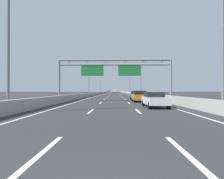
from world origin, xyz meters
name	(u,v)px	position (x,y,z in m)	size (l,w,h in m)	color
ground_plane	(115,93)	(0.00, 100.00, 0.00)	(260.00, 260.00, 0.00)	#2D2D30
lane_dash_left_0	(42,153)	(-1.80, 3.50, 0.01)	(0.16, 3.00, 0.01)	white
lane_dash_left_1	(91,111)	(-1.80, 12.50, 0.01)	(0.16, 3.00, 0.01)	white
lane_dash_left_2	(101,103)	(-1.80, 21.50, 0.01)	(0.16, 3.00, 0.01)	white
lane_dash_left_3	(105,99)	(-1.80, 30.50, 0.01)	(0.16, 3.00, 0.01)	white
lane_dash_left_4	(107,97)	(-1.80, 39.50, 0.01)	(0.16, 3.00, 0.01)	white
lane_dash_left_5	(108,96)	(-1.80, 48.50, 0.01)	(0.16, 3.00, 0.01)	white
lane_dash_left_6	(109,95)	(-1.80, 57.50, 0.01)	(0.16, 3.00, 0.01)	white
lane_dash_left_7	(110,95)	(-1.80, 66.50, 0.01)	(0.16, 3.00, 0.01)	white
lane_dash_left_8	(111,94)	(-1.80, 75.50, 0.01)	(0.16, 3.00, 0.01)	white
lane_dash_left_9	(111,94)	(-1.80, 84.50, 0.01)	(0.16, 3.00, 0.01)	white
lane_dash_left_10	(112,93)	(-1.80, 93.50, 0.01)	(0.16, 3.00, 0.01)	white
lane_dash_left_11	(112,93)	(-1.80, 102.50, 0.01)	(0.16, 3.00, 0.01)	white
lane_dash_left_12	(112,93)	(-1.80, 111.50, 0.01)	(0.16, 3.00, 0.01)	white
lane_dash_left_13	(112,93)	(-1.80, 120.50, 0.01)	(0.16, 3.00, 0.01)	white
lane_dash_left_14	(112,93)	(-1.80, 129.50, 0.01)	(0.16, 3.00, 0.01)	white
lane_dash_left_15	(113,93)	(-1.80, 138.50, 0.01)	(0.16, 3.00, 0.01)	white
lane_dash_left_16	(113,92)	(-1.80, 147.50, 0.01)	(0.16, 3.00, 0.01)	white
lane_dash_left_17	(113,92)	(-1.80, 156.50, 0.01)	(0.16, 3.00, 0.01)	white
lane_dash_right_0	(186,154)	(1.80, 3.50, 0.01)	(0.16, 3.00, 0.01)	white
lane_dash_right_1	(138,111)	(1.80, 12.50, 0.01)	(0.16, 3.00, 0.01)	white
lane_dash_right_2	(129,103)	(1.80, 21.50, 0.01)	(0.16, 3.00, 0.01)	white
lane_dash_right_3	(125,99)	(1.80, 30.50, 0.01)	(0.16, 3.00, 0.01)	white
lane_dash_right_4	(123,97)	(1.80, 39.50, 0.01)	(0.16, 3.00, 0.01)	white
lane_dash_right_5	(121,96)	(1.80, 48.50, 0.01)	(0.16, 3.00, 0.01)	white
lane_dash_right_6	(120,95)	(1.80, 57.50, 0.01)	(0.16, 3.00, 0.01)	white
lane_dash_right_7	(120,95)	(1.80, 66.50, 0.01)	(0.16, 3.00, 0.01)	white
lane_dash_right_8	(119,94)	(1.80, 75.50, 0.01)	(0.16, 3.00, 0.01)	white
lane_dash_right_9	(119,94)	(1.80, 84.50, 0.01)	(0.16, 3.00, 0.01)	white
lane_dash_right_10	(118,93)	(1.80, 93.50, 0.01)	(0.16, 3.00, 0.01)	white
lane_dash_right_11	(118,93)	(1.80, 102.50, 0.01)	(0.16, 3.00, 0.01)	white
lane_dash_right_12	(118,93)	(1.80, 111.50, 0.01)	(0.16, 3.00, 0.01)	white
lane_dash_right_13	(118,93)	(1.80, 120.50, 0.01)	(0.16, 3.00, 0.01)	white
lane_dash_right_14	(117,93)	(1.80, 129.50, 0.01)	(0.16, 3.00, 0.01)	white
lane_dash_right_15	(117,93)	(1.80, 138.50, 0.01)	(0.16, 3.00, 0.01)	white
lane_dash_right_16	(117,92)	(1.80, 147.50, 0.01)	(0.16, 3.00, 0.01)	white
lane_dash_right_17	(117,92)	(1.80, 156.50, 0.01)	(0.16, 3.00, 0.01)	white
edge_line_left	(104,94)	(-5.25, 88.00, 0.01)	(0.16, 176.00, 0.01)	white
edge_line_right	(125,94)	(5.25, 88.00, 0.01)	(0.16, 176.00, 0.01)	white
barrier_left	(104,92)	(-6.90, 110.00, 0.47)	(0.45, 220.00, 0.95)	#9E9E99
barrier_right	(126,92)	(6.90, 110.00, 0.47)	(0.45, 220.00, 0.95)	#9E9E99
sign_gantry	(114,69)	(-0.13, 25.80, 4.85)	(17.29, 0.36, 6.36)	gray
streetlamp_left_near	(12,38)	(-7.47, 11.72, 5.40)	(2.58, 0.28, 9.50)	slate
streetlamp_right_near	(219,37)	(7.47, 11.72, 5.40)	(2.58, 0.28, 9.50)	slate
streetlamp_left_mid	(90,78)	(-7.47, 51.46, 5.40)	(2.58, 0.28, 9.50)	slate
streetlamp_right_mid	(140,78)	(7.47, 51.46, 5.40)	(2.58, 0.28, 9.50)	slate
streetlamp_left_far	(101,83)	(-7.47, 91.21, 5.40)	(2.58, 0.28, 9.50)	slate
streetlamp_right_far	(129,83)	(7.47, 91.21, 5.40)	(2.58, 0.28, 9.50)	slate
silver_car	(110,92)	(-3.48, 114.05, 0.75)	(1.89, 4.19, 1.47)	#A8ADB2
blue_car	(136,95)	(3.72, 30.52, 0.77)	(1.77, 4.22, 1.49)	#2347AD
white_car	(155,100)	(3.77, 15.78, 0.73)	(1.82, 4.33, 1.43)	silver
orange_car	(139,96)	(3.47, 24.04, 0.78)	(1.84, 4.18, 1.56)	orange
box_truck	(115,91)	(-0.22, 135.49, 1.61)	(2.45, 7.88, 2.91)	silver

